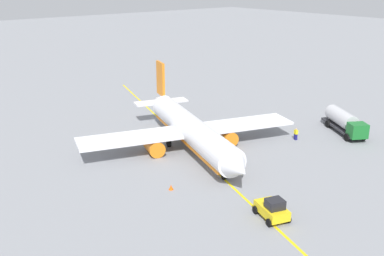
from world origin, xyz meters
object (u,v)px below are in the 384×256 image
Objects in this scene: fuel_tanker at (345,122)px; safety_cone_nose at (171,187)px; pushback_tug at (272,209)px; airplane at (191,130)px; refueling_worker at (296,134)px.

safety_cone_nose is at bearing -92.07° from fuel_tanker.
fuel_tanker reaches higher than pushback_tug.
airplane reaches higher than refueling_worker.
fuel_tanker reaches higher than safety_cone_nose.
pushback_tug is at bearing 19.06° from safety_cone_nose.
pushback_tug is 11.70m from safety_cone_nose.
pushback_tug reaches higher than safety_cone_nose.
safety_cone_nose is at bearing -86.33° from refueling_worker.
fuel_tanker is 16.95× the size of safety_cone_nose.
safety_cone_nose is (1.48, -23.12, -0.53)m from refueling_worker.
airplane is 15.31m from refueling_worker.
refueling_worker is at bearing -108.30° from fuel_tanker.
refueling_worker is at bearing 93.67° from safety_cone_nose.
pushback_tug is at bearing -16.48° from airplane.
pushback_tug is 23.01m from refueling_worker.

